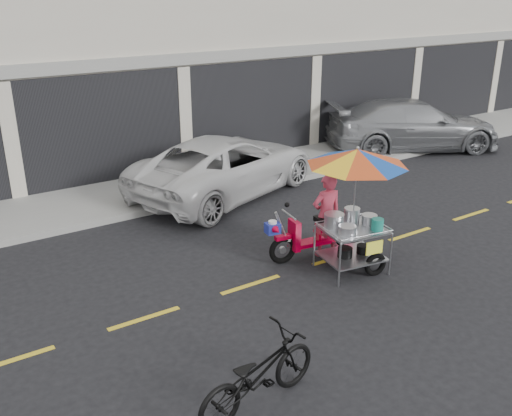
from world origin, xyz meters
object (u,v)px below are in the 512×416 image
white_pickup (226,165)px  silver_pickup (413,125)px  near_bicycle (258,374)px  food_vendor_rig (344,190)px

white_pickup → silver_pickup: (7.05, 0.36, 0.06)m
near_bicycle → food_vendor_rig: 4.34m
near_bicycle → silver_pickup: bearing=-63.7°
near_bicycle → food_vendor_rig: food_vendor_rig is taller
white_pickup → food_vendor_rig: 4.62m
silver_pickup → near_bicycle: 12.95m
silver_pickup → food_vendor_rig: size_ratio=2.32×
white_pickup → food_vendor_rig: size_ratio=2.25×
silver_pickup → near_bicycle: silver_pickup is taller
white_pickup → silver_pickup: size_ratio=0.97×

